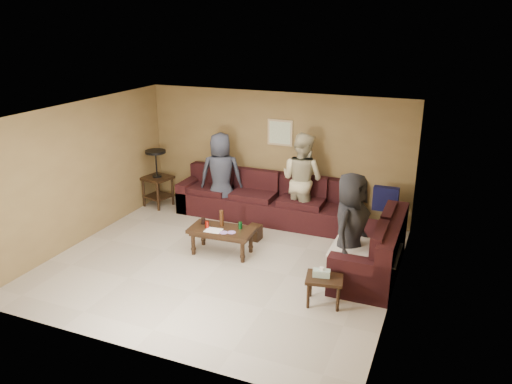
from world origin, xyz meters
TOP-DOWN VIEW (x-y plane):
  - room at (0.00, 0.00)m, footprint 5.60×5.50m
  - sectional_sofa at (0.81, 1.52)m, footprint 4.65×2.90m
  - coffee_table at (-0.16, 0.31)m, footprint 1.13×0.61m
  - end_table_left at (-2.45, 1.88)m, footprint 0.65×0.65m
  - side_table_right at (1.87, -0.59)m, footprint 0.58×0.51m
  - waste_bin at (0.14, 1.04)m, footprint 0.24×0.24m
  - wall_art at (0.10, 2.48)m, footprint 0.52×0.04m
  - person_left at (-0.93, 1.88)m, footprint 0.99×0.83m
  - person_middle at (0.71, 2.06)m, footprint 1.06×0.94m
  - person_right at (2.04, 0.23)m, footprint 0.69×0.93m

SIDE VIEW (x-z plane):
  - waste_bin at x=0.14m, z-range 0.00..0.27m
  - sectional_sofa at x=0.81m, z-range -0.16..0.81m
  - side_table_right at x=1.87m, z-range 0.09..0.66m
  - coffee_table at x=-0.16m, z-range 0.02..0.76m
  - end_table_left at x=-2.45m, z-range 0.03..1.26m
  - person_left at x=-0.93m, z-range 0.00..1.73m
  - person_right at x=2.04m, z-range 0.00..1.73m
  - person_middle at x=0.71m, z-range 0.00..1.84m
  - room at x=0.00m, z-range 0.41..2.91m
  - wall_art at x=0.10m, z-range 1.44..1.96m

